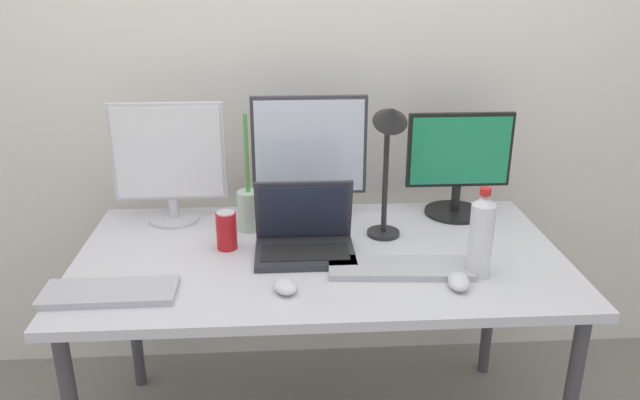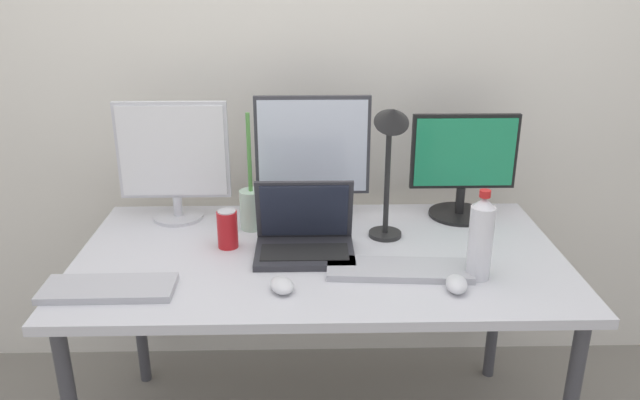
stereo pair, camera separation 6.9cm
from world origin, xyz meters
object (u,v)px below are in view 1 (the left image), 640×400
object	(u,v)px
keyboard_main	(400,268)
water_bottle	(481,235)
monitor_right	(459,163)
soda_can_near_keyboard	(227,230)
desk_lamp	(389,144)
mouse_by_laptop	(285,286)
laptop_silver	(304,237)
monitor_left	(169,160)
keyboard_aux	(110,292)
work_desk	(320,270)
mouse_by_keyboard	(459,281)
monitor_center	(309,155)
bamboo_vase	(249,207)

from	to	relation	value
keyboard_main	water_bottle	distance (m)	0.26
monitor_right	soda_can_near_keyboard	bearing A→B (deg)	-163.14
soda_can_near_keyboard	desk_lamp	world-z (taller)	desk_lamp
mouse_by_laptop	laptop_silver	bearing A→B (deg)	59.92
monitor_left	keyboard_aux	size ratio (longest dim) A/B	1.16
mouse_by_laptop	desk_lamp	bearing A→B (deg)	28.38
work_desk	monitor_right	bearing A→B (deg)	30.04
work_desk	mouse_by_keyboard	size ratio (longest dim) A/B	16.02
monitor_center	bamboo_vase	size ratio (longest dim) A/B	1.09
soda_can_near_keyboard	bamboo_vase	distance (m)	0.17
monitor_center	keyboard_aux	size ratio (longest dim) A/B	1.20
laptop_silver	water_bottle	distance (m)	0.54
monitor_left	mouse_by_keyboard	bearing A→B (deg)	-31.83
bamboo_vase	monitor_center	bearing A→B (deg)	23.95
mouse_by_laptop	work_desk	bearing A→B (deg)	49.35
monitor_left	water_bottle	world-z (taller)	monitor_left
mouse_by_keyboard	bamboo_vase	bearing A→B (deg)	151.27
monitor_center	soda_can_near_keyboard	world-z (taller)	monitor_center
mouse_by_keyboard	monitor_right	bearing A→B (deg)	84.06
work_desk	bamboo_vase	bearing A→B (deg)	138.88
monitor_center	keyboard_aux	distance (m)	0.82
monitor_right	soda_can_near_keyboard	world-z (taller)	monitor_right
monitor_right	desk_lamp	xyz separation A→B (m)	(-0.29, -0.21, 0.14)
monitor_left	bamboo_vase	world-z (taller)	monitor_left
work_desk	monitor_left	bearing A→B (deg)	149.58
monitor_left	keyboard_aux	world-z (taller)	monitor_left
monitor_center	monitor_right	xyz separation A→B (m)	(0.53, 0.00, -0.04)
monitor_center	desk_lamp	xyz separation A→B (m)	(0.24, -0.21, 0.10)
work_desk	laptop_silver	world-z (taller)	laptop_silver
work_desk	mouse_by_laptop	distance (m)	0.28
desk_lamp	work_desk	bearing A→B (deg)	-159.59
monitor_right	mouse_by_laptop	bearing A→B (deg)	-139.20
work_desk	keyboard_aux	distance (m)	0.65
work_desk	bamboo_vase	xyz separation A→B (m)	(-0.23, 0.20, 0.14)
monitor_right	mouse_by_keyboard	bearing A→B (deg)	-103.87
bamboo_vase	work_desk	bearing A→B (deg)	-41.12
monitor_right	keyboard_main	world-z (taller)	monitor_right
monitor_left	desk_lamp	distance (m)	0.77
bamboo_vase	monitor_right	bearing A→B (deg)	7.27
keyboard_main	bamboo_vase	xyz separation A→B (m)	(-0.46, 0.34, 0.07)
keyboard_aux	bamboo_vase	bearing A→B (deg)	49.33
monitor_right	water_bottle	bearing A→B (deg)	-96.84
mouse_by_laptop	desk_lamp	distance (m)	0.56
monitor_left	keyboard_main	distance (m)	0.88
keyboard_main	desk_lamp	bearing A→B (deg)	96.52
monitor_center	soda_can_near_keyboard	size ratio (longest dim) A/B	3.52
keyboard_main	water_bottle	world-z (taller)	water_bottle
work_desk	keyboard_main	distance (m)	0.28
mouse_by_keyboard	mouse_by_laptop	bearing A→B (deg)	-173.04
water_bottle	desk_lamp	distance (m)	0.40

